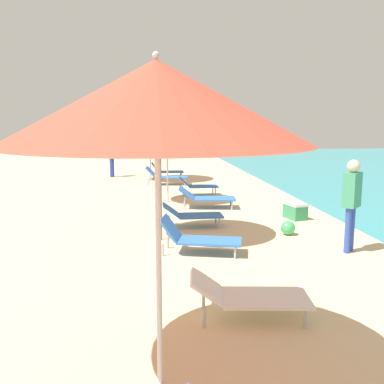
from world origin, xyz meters
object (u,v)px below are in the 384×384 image
Objects in this scene: umbrella_fifth at (167,125)px; lounger_fifth_inland at (206,197)px; lounger_fourth_shoreside at (192,214)px; person_walking_far at (111,152)px; cooler_box at (295,211)px; umbrella_farthest at (150,113)px; lounger_farthest_shoreside at (166,171)px; lounger_fifth_shoreside at (198,185)px; beach_ball at (288,228)px; person_walking_near at (352,197)px; umbrella_third at (157,103)px; lounger_farthest_inland at (166,176)px; umbrella_fourth at (159,112)px; lounger_fourth_inland at (198,237)px; lounger_third_shoreside at (248,295)px.

umbrella_fifth is 1.59× the size of lounger_fifth_inland.
person_walking_far is (-2.44, 8.98, 0.77)m from lounger_fourth_shoreside.
umbrella_farthest is at bearing 115.55° from cooler_box.
umbrella_farthest is at bearing -124.68° from lounger_farthest_shoreside.
lounger_fifth_shoreside is 5.16m from beach_ball.
person_walking_near is (3.01, -5.18, -1.21)m from umbrella_fifth.
lounger_farthest_shoreside reaches higher than lounger_fourth_shoreside.
lounger_fifth_inland reaches higher than cooler_box.
person_walking_far reaches higher than beach_ball.
lounger_farthest_inland is at bearing 87.23° from umbrella_third.
lounger_fifth_inland is at bearing 113.74° from beach_ball.
umbrella_farthest reaches higher than lounger_fifth_shoreside.
umbrella_fourth reaches higher than cooler_box.
umbrella_fifth is 3.96m from lounger_farthest_inland.
umbrella_third is 1.90× the size of lounger_fourth_inland.
lounger_fourth_shoreside is at bearing 99.02° from lounger_third_shoreside.
umbrella_fifth is 3.98× the size of cooler_box.
lounger_farthest_inland is (0.09, 3.48, -1.89)m from umbrella_fifth.
lounger_fourth_inland is (0.63, -0.96, -2.22)m from umbrella_fourth.
person_walking_near reaches higher than lounger_third_shoreside.
person_walking_near is at bearing -60.33° from beach_ball.
lounger_farthest_shoreside is at bearing 98.91° from lounger_fifth_shoreside.
person_walking_far reaches higher than person_walking_near.
lounger_fifth_shoreside is 0.71× the size of person_walking_far.
lounger_farthest_shoreside is 0.80× the size of person_walking_near.
lounger_fourth_shoreside is at bearing 100.95° from lounger_fourth_inland.
umbrella_fifth is (-0.58, 7.57, 1.94)m from lounger_third_shoreside.
umbrella_fifth reaches higher than lounger_third_shoreside.
umbrella_fourth is at bearing -106.42° from lounger_fifth_inland.
umbrella_fifth is at bearing 100.93° from lounger_third_shoreside.
lounger_farthest_inland reaches higher than cooler_box.
lounger_farthest_shoreside is at bearing 151.46° from person_walking_near.
lounger_farthest_shoreside reaches higher than lounger_third_shoreside.
umbrella_third reaches higher than lounger_fifth_shoreside.
umbrella_third is 7.51m from cooler_box.
cooler_box is at bearing -62.24° from lounger_fifth_shoreside.
umbrella_farthest is (-1.45, 3.57, 2.31)m from lounger_fifth_shoreside.
lounger_fourth_inland is at bearing -97.77° from lounger_fifth_shoreside.
person_walking_near is 12.22m from person_walking_far.
umbrella_third is at bearing -99.54° from lounger_fourth_shoreside.
lounger_farthest_shoreside is 2.43m from person_walking_far.
umbrella_fourth reaches higher than lounger_fifth_shoreside.
person_walking_near is at bearing 9.34° from lounger_fourth_inland.
lounger_fourth_shoreside is 0.78× the size of person_walking_far.
lounger_fourth_shoreside is (-0.20, 4.53, 0.00)m from lounger_third_shoreside.
lounger_farthest_inland is at bearing 99.06° from lounger_third_shoreside.
lounger_farthest_inland reaches higher than lounger_fourth_inland.
lounger_fifth_inland is 6.56m from lounger_farthest_shoreside.
lounger_farthest_shoreside is 4.49× the size of beach_ball.
beach_ball is (2.63, 0.08, -2.37)m from umbrella_fourth.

